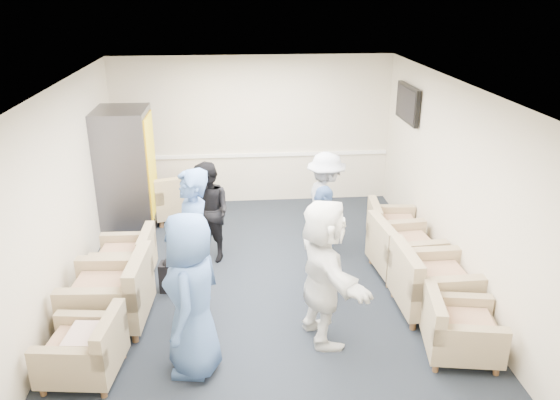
{
  "coord_description": "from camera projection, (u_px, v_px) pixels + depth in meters",
  "views": [
    {
      "loc": [
        -0.37,
        -6.68,
        3.81
      ],
      "look_at": [
        0.24,
        0.2,
        1.09
      ],
      "focal_mm": 35.0,
      "sensor_mm": 36.0,
      "label": 1
    }
  ],
  "objects": [
    {
      "name": "floor",
      "position": [
        264.0,
        278.0,
        7.62
      ],
      "size": [
        6.0,
        6.0,
        0.0
      ],
      "primitive_type": "plane",
      "color": "black",
      "rests_on": "ground"
    },
    {
      "name": "ceiling",
      "position": [
        262.0,
        84.0,
        6.63
      ],
      "size": [
        6.0,
        6.0,
        0.0
      ],
      "primitive_type": "plane",
      "rotation": [
        3.14,
        0.0,
        0.0
      ],
      "color": "silver",
      "rests_on": "back_wall"
    },
    {
      "name": "back_wall",
      "position": [
        253.0,
        131.0,
        9.9
      ],
      "size": [
        5.0,
        0.02,
        2.7
      ],
      "primitive_type": "cube",
      "color": "beige",
      "rests_on": "floor"
    },
    {
      "name": "front_wall",
      "position": [
        285.0,
        317.0,
        4.34
      ],
      "size": [
        5.0,
        0.02,
        2.7
      ],
      "primitive_type": "cube",
      "color": "beige",
      "rests_on": "floor"
    },
    {
      "name": "left_wall",
      "position": [
        67.0,
        194.0,
        6.92
      ],
      "size": [
        0.02,
        6.0,
        2.7
      ],
      "primitive_type": "cube",
      "color": "beige",
      "rests_on": "floor"
    },
    {
      "name": "right_wall",
      "position": [
        449.0,
        182.0,
        7.33
      ],
      "size": [
        0.02,
        6.0,
        2.7
      ],
      "primitive_type": "cube",
      "color": "beige",
      "rests_on": "floor"
    },
    {
      "name": "chair_rail",
      "position": [
        254.0,
        155.0,
        10.05
      ],
      "size": [
        4.98,
        0.04,
        0.06
      ],
      "primitive_type": "cube",
      "color": "white",
      "rests_on": "back_wall"
    },
    {
      "name": "tv",
      "position": [
        408.0,
        104.0,
        8.74
      ],
      "size": [
        0.1,
        1.0,
        0.58
      ],
      "color": "black",
      "rests_on": "right_wall"
    },
    {
      "name": "armchair_left_near",
      "position": [
        87.0,
        352.0,
        5.61
      ],
      "size": [
        0.85,
        0.85,
        0.61
      ],
      "rotation": [
        0.0,
        0.0,
        -1.7
      ],
      "color": "#927E5E",
      "rests_on": "floor"
    },
    {
      "name": "armchair_left_mid",
      "position": [
        113.0,
        296.0,
        6.48
      ],
      "size": [
        0.99,
        0.99,
        0.75
      ],
      "rotation": [
        0.0,
        0.0,
        -1.64
      ],
      "color": "#927E5E",
      "rests_on": "floor"
    },
    {
      "name": "armchair_left_far",
      "position": [
        129.0,
        260.0,
        7.48
      ],
      "size": [
        0.79,
        0.79,
        0.61
      ],
      "rotation": [
        0.0,
        0.0,
        -1.61
      ],
      "color": "#927E5E",
      "rests_on": "floor"
    },
    {
      "name": "armchair_right_near",
      "position": [
        457.0,
        331.0,
        5.94
      ],
      "size": [
        0.89,
        0.89,
        0.62
      ],
      "rotation": [
        0.0,
        0.0,
        1.4
      ],
      "color": "#927E5E",
      "rests_on": "floor"
    },
    {
      "name": "armchair_right_midnear",
      "position": [
        429.0,
        285.0,
        6.73
      ],
      "size": [
        0.93,
        0.93,
        0.73
      ],
      "rotation": [
        0.0,
        0.0,
        1.59
      ],
      "color": "#927E5E",
      "rests_on": "floor"
    },
    {
      "name": "armchair_right_midfar",
      "position": [
        401.0,
        251.0,
        7.64
      ],
      "size": [
        0.94,
        0.94,
        0.69
      ],
      "rotation": [
        0.0,
        0.0,
        1.66
      ],
      "color": "#927E5E",
      "rests_on": "floor"
    },
    {
      "name": "armchair_right_far",
      "position": [
        391.0,
        228.0,
        8.47
      ],
      "size": [
        0.82,
        0.82,
        0.6
      ],
      "rotation": [
        0.0,
        0.0,
        1.47
      ],
      "color": "#927E5E",
      "rests_on": "floor"
    },
    {
      "name": "armchair_corner",
      "position": [
        177.0,
        199.0,
        9.5
      ],
      "size": [
        1.13,
        1.13,
        0.71
      ],
      "rotation": [
        0.0,
        0.0,
        3.47
      ],
      "color": "#927E5E",
      "rests_on": "floor"
    },
    {
      "name": "vending_machine",
      "position": [
        127.0,
        172.0,
        8.76
      ],
      "size": [
        0.83,
        0.97,
        2.04
      ],
      "color": "#525159",
      "rests_on": "floor"
    },
    {
      "name": "backpack",
      "position": [
        171.0,
        274.0,
        7.22
      ],
      "size": [
        0.31,
        0.24,
        0.49
      ],
      "rotation": [
        0.0,
        0.0,
        -0.13
      ],
      "color": "black",
      "rests_on": "floor"
    },
    {
      "name": "pillow",
      "position": [
        85.0,
        338.0,
        5.55
      ],
      "size": [
        0.38,
        0.47,
        0.13
      ],
      "primitive_type": "cube",
      "rotation": [
        0.0,
        0.0,
        -1.67
      ],
      "color": "beige",
      "rests_on": "armchair_left_near"
    },
    {
      "name": "person_front_left",
      "position": [
        191.0,
        295.0,
        5.52
      ],
      "size": [
        0.66,
        0.92,
        1.78
      ],
      "primitive_type": "imported",
      "rotation": [
        0.0,
        0.0,
        -1.68
      ],
      "color": "#3D5D94",
      "rests_on": "floor"
    },
    {
      "name": "person_mid_left",
      "position": [
        193.0,
        248.0,
        6.34
      ],
      "size": [
        0.58,
        0.77,
        1.93
      ],
      "primitive_type": "imported",
      "rotation": [
        0.0,
        0.0,
        -1.4
      ],
      "color": "#3D5D94",
      "rests_on": "floor"
    },
    {
      "name": "person_back_left",
      "position": [
        208.0,
        212.0,
        7.91
      ],
      "size": [
        0.91,
        0.91,
        1.49
      ],
      "primitive_type": "imported",
      "rotation": [
        0.0,
        0.0,
        -0.81
      ],
      "color": "black",
      "rests_on": "floor"
    },
    {
      "name": "person_back_right",
      "position": [
        325.0,
        204.0,
        8.09
      ],
      "size": [
        0.73,
        1.1,
        1.58
      ],
      "primitive_type": "imported",
      "rotation": [
        0.0,
        0.0,
        1.72
      ],
      "color": "silver",
      "rests_on": "floor"
    },
    {
      "name": "person_mid_right",
      "position": [
        322.0,
        240.0,
        7.05
      ],
      "size": [
        0.37,
        0.87,
        1.48
      ],
      "primitive_type": "imported",
      "rotation": [
        0.0,
        0.0,
        1.56
      ],
      "color": "#3D5D94",
      "rests_on": "floor"
    },
    {
      "name": "person_front_right",
      "position": [
        324.0,
        272.0,
        6.03
      ],
      "size": [
        0.81,
        1.66,
        1.72
      ],
      "primitive_type": "imported",
      "rotation": [
        0.0,
        0.0,
        1.77
      ],
      "color": "white",
      "rests_on": "floor"
    }
  ]
}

